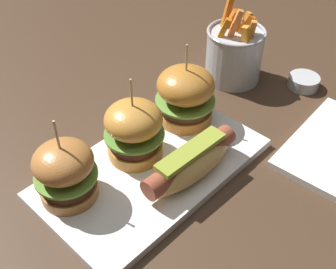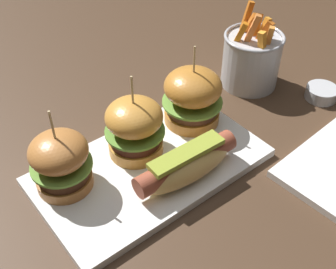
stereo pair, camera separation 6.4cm
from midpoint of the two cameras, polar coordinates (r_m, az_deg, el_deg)
name	(u,v)px [view 2 (the right image)]	position (r m, az deg, el deg)	size (l,w,h in m)	color
ground_plane	(151,170)	(0.66, 0.42, -4.88)	(3.00, 3.00, 0.00)	#422D1E
platter_main	(150,167)	(0.66, 0.43, -4.46)	(0.35, 0.20, 0.01)	white
hot_dog	(186,164)	(0.62, 5.44, -4.12)	(0.17, 0.06, 0.05)	tan
slider_left	(61,162)	(0.60, -11.23, -3.72)	(0.09, 0.09, 0.13)	#B57137
slider_center	(135,127)	(0.64, -1.57, 0.88)	(0.09, 0.09, 0.14)	#CA8735
slider_right	(193,96)	(0.70, 5.92, 5.00)	(0.10, 0.10, 0.14)	#B8752C
fries_bucket	(251,59)	(0.83, 13.27, 9.78)	(0.11, 0.11, 0.15)	#B7BABF
sauce_ramekin	(322,93)	(0.85, 21.88, 5.13)	(0.06, 0.06, 0.02)	#B7BABF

